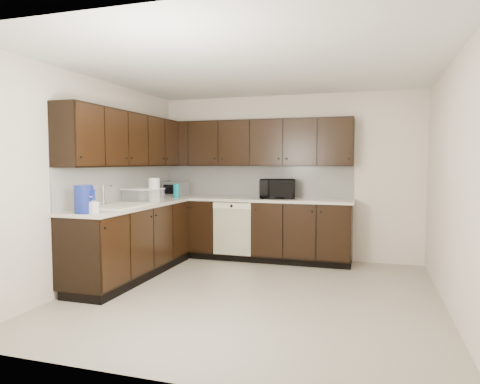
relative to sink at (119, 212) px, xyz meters
name	(u,v)px	position (x,y,z in m)	size (l,w,h in m)	color
floor	(252,295)	(1.68, 0.01, -0.88)	(4.00, 4.00, 0.00)	#A99F8C
ceiling	(253,67)	(1.68, 0.01, 1.62)	(4.00, 4.00, 0.00)	white
wall_back	(287,177)	(1.68, 2.01, 0.37)	(4.00, 0.02, 2.50)	beige
wall_left	(96,181)	(-0.32, 0.01, 0.37)	(0.02, 4.00, 2.50)	beige
wall_right	(454,186)	(3.68, 0.01, 0.37)	(0.02, 4.00, 2.50)	beige
wall_front	(171,198)	(1.68, -1.99, 0.37)	(4.00, 0.02, 2.50)	beige
lower_cabinets	(205,237)	(0.67, 1.12, -0.47)	(3.00, 2.80, 0.90)	black
countertop	(205,202)	(0.67, 1.12, 0.04)	(3.03, 2.83, 0.04)	beige
backsplash	(197,182)	(0.46, 1.33, 0.30)	(3.00, 2.80, 0.48)	silver
upper_cabinets	(201,142)	(0.58, 1.22, 0.89)	(3.00, 2.80, 0.70)	black
dishwasher	(232,226)	(0.98, 1.42, -0.33)	(0.58, 0.04, 0.78)	#EDE7C2
sink	(119,212)	(0.00, 0.00, 0.00)	(0.54, 0.82, 0.42)	#EDE7C2
microwave	(277,189)	(1.59, 1.72, 0.20)	(0.52, 0.35, 0.29)	black
soap_bottle_a	(93,205)	(0.14, -0.69, 0.15)	(0.08, 0.09, 0.18)	gray
soap_bottle_b	(142,193)	(-0.19, 0.88, 0.16)	(0.08, 0.08, 0.21)	gray
toaster_oven	(176,189)	(-0.07, 1.73, 0.17)	(0.36, 0.27, 0.23)	#B0B0B2
storage_bin	(143,196)	(-0.01, 0.61, 0.15)	(0.45, 0.34, 0.18)	silver
blue_pitcher	(84,199)	(0.03, -0.69, 0.21)	(0.20, 0.20, 0.30)	#102399
teal_tumbler	(177,191)	(0.12, 1.36, 0.17)	(0.10, 0.10, 0.22)	#0D8290
paper_towel_roll	(154,190)	(0.14, 0.63, 0.22)	(0.15, 0.15, 0.32)	white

